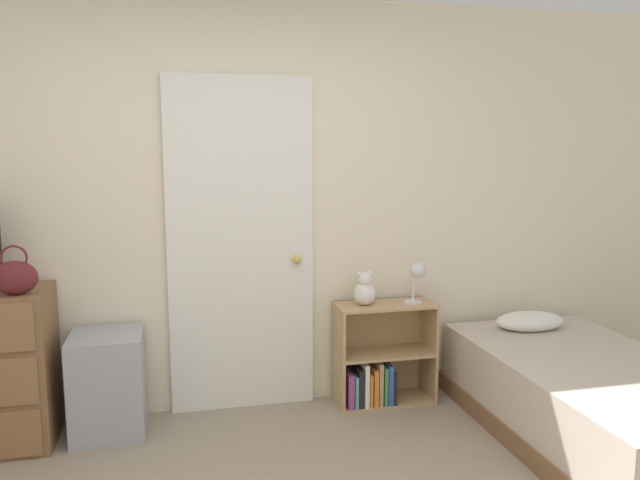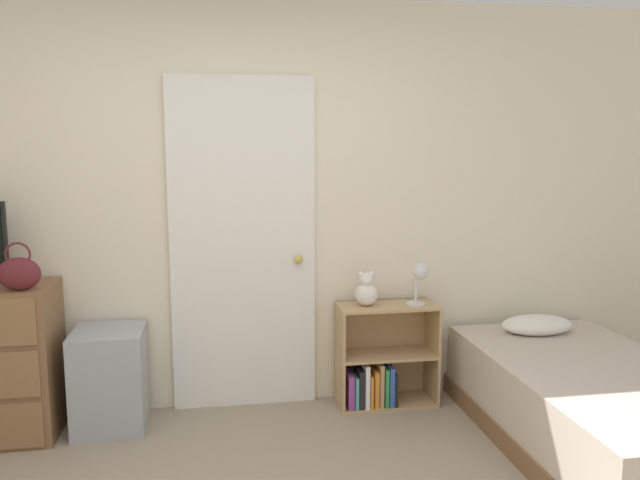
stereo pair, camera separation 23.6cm
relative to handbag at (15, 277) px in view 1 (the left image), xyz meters
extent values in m
cube|color=beige|center=(1.09, 0.41, 0.30)|extent=(10.00, 0.06, 2.55)
cube|color=white|center=(1.22, 0.36, 0.06)|extent=(0.90, 0.04, 2.08)
sphere|color=gold|center=(1.56, 0.31, -0.03)|extent=(0.06, 0.06, 0.06)
ellipsoid|color=#591E23|center=(0.00, 0.00, 0.00)|extent=(0.23, 0.11, 0.18)
torus|color=#591E23|center=(0.00, 0.00, 0.10)|extent=(0.14, 0.01, 0.14)
cube|color=#999EA8|center=(0.41, 0.15, -0.68)|extent=(0.40, 0.41, 0.59)
cube|color=tan|center=(1.81, 0.22, -0.65)|extent=(0.02, 0.28, 0.66)
cube|color=tan|center=(2.42, 0.22, -0.65)|extent=(0.02, 0.28, 0.66)
cube|color=tan|center=(2.12, 0.22, -0.97)|extent=(0.60, 0.28, 0.02)
cube|color=tan|center=(2.12, 0.22, -0.65)|extent=(0.60, 0.28, 0.02)
cube|color=tan|center=(2.12, 0.22, -0.33)|extent=(0.60, 0.28, 0.02)
cube|color=tan|center=(2.12, 0.36, -0.65)|extent=(0.63, 0.01, 0.66)
cube|color=#8C3F8C|center=(1.86, 0.18, -0.85)|extent=(0.04, 0.19, 0.22)
cube|color=teal|center=(1.90, 0.20, -0.86)|extent=(0.02, 0.22, 0.20)
cube|color=black|center=(1.93, 0.18, -0.84)|extent=(0.03, 0.18, 0.24)
cube|color=white|center=(1.96, 0.20, -0.82)|extent=(0.03, 0.22, 0.28)
cube|color=orange|center=(1.99, 0.20, -0.86)|extent=(0.02, 0.23, 0.21)
cube|color=orange|center=(2.02, 0.17, -0.84)|extent=(0.03, 0.16, 0.23)
cube|color=tan|center=(2.06, 0.19, -0.82)|extent=(0.03, 0.21, 0.28)
cube|color=#338C4C|center=(2.09, 0.19, -0.84)|extent=(0.02, 0.21, 0.25)
cube|color=#3359B2|center=(2.12, 0.19, -0.83)|extent=(0.03, 0.20, 0.26)
cube|color=black|center=(2.15, 0.17, -0.85)|extent=(0.02, 0.16, 0.21)
sphere|color=silver|center=(1.98, 0.22, -0.25)|extent=(0.14, 0.14, 0.14)
sphere|color=silver|center=(1.98, 0.22, -0.15)|extent=(0.09, 0.09, 0.09)
sphere|color=silver|center=(1.98, 0.18, -0.16)|extent=(0.03, 0.03, 0.03)
sphere|color=silver|center=(1.94, 0.22, -0.12)|extent=(0.04, 0.04, 0.04)
sphere|color=silver|center=(2.01, 0.22, -0.12)|extent=(0.04, 0.04, 0.04)
cylinder|color=silver|center=(2.29, 0.19, -0.31)|extent=(0.12, 0.12, 0.01)
cylinder|color=silver|center=(2.29, 0.19, -0.22)|extent=(0.01, 0.01, 0.17)
sphere|color=silver|center=(2.32, 0.18, -0.10)|extent=(0.11, 0.11, 0.11)
cube|color=brown|center=(3.08, -0.58, -0.92)|extent=(1.04, 1.88, 0.12)
cube|color=beige|center=(3.08, -0.58, -0.69)|extent=(1.00, 1.82, 0.34)
ellipsoid|color=white|center=(3.08, 0.10, -0.47)|extent=(0.47, 0.28, 0.12)
camera|label=1|loc=(0.83, -3.47, 0.67)|focal=35.00mm
camera|label=2|loc=(1.06, -3.51, 0.67)|focal=35.00mm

